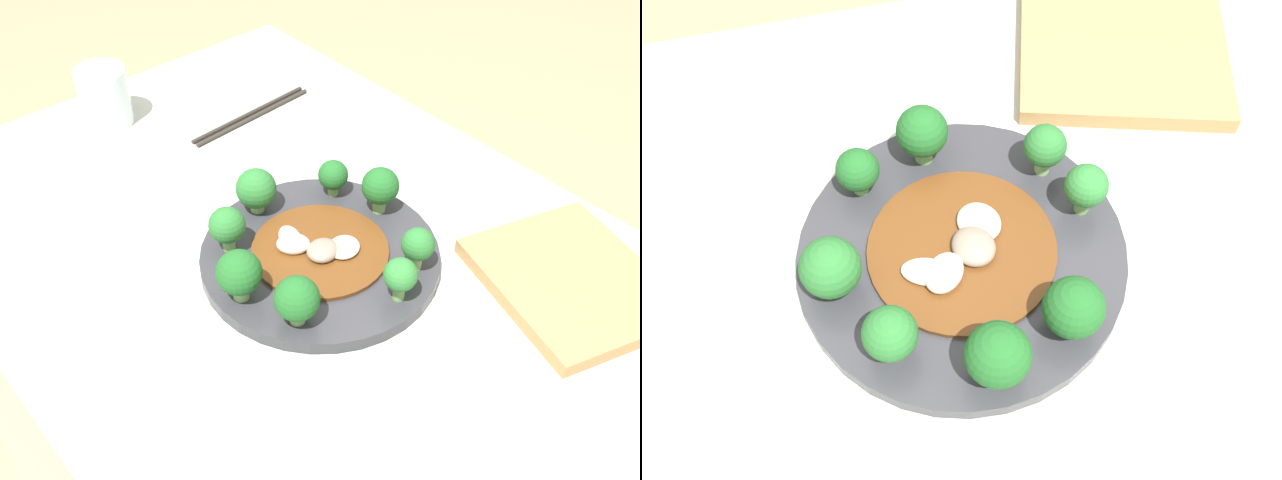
# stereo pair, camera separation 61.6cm
# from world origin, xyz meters

# --- Properties ---
(table) EXTENTS (1.15, 0.74, 0.71)m
(table) POSITION_xyz_m (0.00, 0.00, 0.36)
(table) COLOR #B7BCAD
(table) RESTS_ON ground_plane
(plate) EXTENTS (0.30, 0.30, 0.02)m
(plate) POSITION_xyz_m (0.01, -0.01, 0.72)
(plate) COLOR #333338
(plate) RESTS_ON table
(broccoli_west) EXTENTS (0.04, 0.04, 0.06)m
(broccoli_west) POSITION_xyz_m (-0.11, -0.03, 0.77)
(broccoli_west) COLOR #70A356
(broccoli_west) RESTS_ON plate
(broccoli_southwest) EXTENTS (0.04, 0.04, 0.06)m
(broccoli_southwest) POSITION_xyz_m (-0.09, -0.08, 0.77)
(broccoli_southwest) COLOR #89B76B
(broccoli_southwest) RESTS_ON plate
(broccoli_south) EXTENTS (0.05, 0.05, 0.07)m
(broccoli_south) POSITION_xyz_m (0.02, -0.12, 0.77)
(broccoli_south) COLOR #7AAD5B
(broccoli_south) RESTS_ON plate
(broccoli_northwest) EXTENTS (0.05, 0.05, 0.06)m
(broccoli_northwest) POSITION_xyz_m (-0.06, 0.09, 0.77)
(broccoli_northwest) COLOR #89B76B
(broccoli_northwest) RESTS_ON plate
(broccoli_north) EXTENTS (0.05, 0.05, 0.07)m
(broccoli_north) POSITION_xyz_m (0.01, 0.11, 0.77)
(broccoli_north) COLOR #89B76B
(broccoli_north) RESTS_ON plate
(broccoli_northeast) EXTENTS (0.05, 0.05, 0.06)m
(broccoli_northeast) POSITION_xyz_m (0.09, 0.07, 0.77)
(broccoli_northeast) COLOR #7AAD5B
(broccoli_northeast) RESTS_ON plate
(broccoli_east) EXTENTS (0.05, 0.05, 0.06)m
(broccoli_east) POSITION_xyz_m (0.13, -0.00, 0.76)
(broccoli_east) COLOR #89B76B
(broccoli_east) RESTS_ON plate
(broccoli_southeast) EXTENTS (0.04, 0.04, 0.05)m
(broccoli_southeast) POSITION_xyz_m (0.09, -0.10, 0.76)
(broccoli_southeast) COLOR #7AAD5B
(broccoli_southeast) RESTS_ON plate
(stirfry_center) EXTENTS (0.17, 0.17, 0.02)m
(stirfry_center) POSITION_xyz_m (0.01, -0.01, 0.74)
(stirfry_center) COLOR #5B3314
(stirfry_center) RESTS_ON plate
(drinking_glass) EXTENTS (0.08, 0.08, 0.09)m
(drinking_glass) POSITION_xyz_m (0.47, 0.03, 0.76)
(drinking_glass) COLOR silver
(drinking_glass) RESTS_ON table
(chopsticks) EXTENTS (0.03, 0.23, 0.01)m
(chopsticks) POSITION_xyz_m (0.34, -0.15, 0.72)
(chopsticks) COLOR #2D2823
(chopsticks) RESTS_ON table
(cutting_board) EXTENTS (0.27, 0.25, 0.02)m
(cutting_board) POSITION_xyz_m (-0.22, -0.21, 0.72)
(cutting_board) COLOR #AD7F4C
(cutting_board) RESTS_ON table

